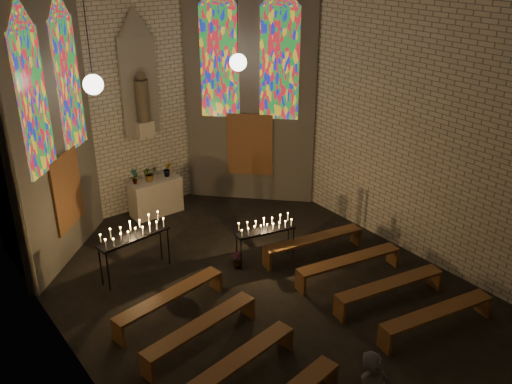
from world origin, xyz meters
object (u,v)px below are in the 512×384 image
Objects in this scene: altar at (156,197)px; aisle_flower_pot at (238,261)px; votive_stand_right at (265,228)px; votive_stand_left at (133,233)px.

aisle_flower_pot is at bearing -87.39° from altar.
altar is 3.52× the size of aisle_flower_pot.
aisle_flower_pot is at bearing -179.15° from votive_stand_right.
votive_stand_right is (0.87, -3.85, 0.41)m from altar.
votive_stand_left reaches higher than altar.
votive_stand_right is at bearing -11.81° from aisle_flower_pot.
votive_stand_right reaches higher than altar.
altar is 3.18m from votive_stand_left.
votive_stand_right reaches higher than aisle_flower_pot.
votive_stand_right is at bearing -77.25° from altar.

